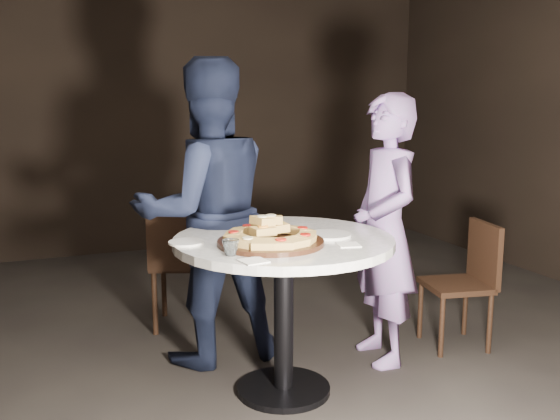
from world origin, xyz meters
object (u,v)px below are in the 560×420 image
Objects in this scene: water_glass at (231,247)px; focaccia_pile at (270,233)px; table at (284,267)px; serving_board at (271,242)px; chair_right at (468,275)px; chair_far at (182,256)px; diner_teal at (385,230)px; diner_navy at (206,213)px.

focaccia_pile is at bearing 28.57° from water_glass.
table is 2.85× the size of serving_board.
chair_right is (1.29, 0.17, -0.23)m from table.
chair_far is 0.57× the size of diner_teal.
diner_navy is at bearing 99.95° from serving_board.
focaccia_pile is at bearing -64.05° from diner_teal.
chair_right is at bearing 11.82° from serving_board.
diner_navy is (-0.24, 0.58, 0.19)m from table.
chair_far is (0.08, 1.32, -0.36)m from water_glass.
diner_teal is (-0.59, 0.02, 0.33)m from chair_right.
chair_right is 0.50× the size of diner_teal.
chair_far is at bearing -89.11° from diner_navy.
diner_teal is at bearing 20.41° from focaccia_pile.
water_glass is at bearing -152.78° from serving_board.
chair_far is at bearing 97.42° from serving_board.
diner_navy is at bearing 112.70° from table.
diner_navy is 1.02m from diner_teal.
diner_navy is (0.11, 0.82, 0.00)m from water_glass.
chair_far is (-0.16, 1.19, -0.34)m from serving_board.
diner_navy reaches higher than chair_far.
chair_far is at bearing 104.34° from table.
chair_right is 1.64m from diner_navy.
chair_far reaches higher than table.
chair_far is 1.34m from diner_teal.
water_glass is at bearing -151.43° from focaccia_pile.
table is 0.47m from water_glass.
diner_navy reaches higher than serving_board.
table is at bearing 109.80° from diner_navy.
table is 1.12m from chair_far.
diner_teal is at bearing 20.82° from serving_board.
water_glass reaches higher than chair_far.
diner_teal is (1.05, 0.43, -0.09)m from water_glass.
table is at bearing -69.55° from diner_teal.
focaccia_pile is at bearing -67.50° from chair_right.
chair_far is 0.50× the size of diner_navy.
diner_navy reaches higher than diner_teal.
serving_board is at bearing -63.64° from diner_teal.
diner_teal is (0.70, 0.19, 0.10)m from table.
water_glass is 0.83m from diner_navy.
diner_teal is (0.82, 0.30, -0.11)m from focaccia_pile.
water_glass is 0.10× the size of chair_right.
diner_navy is at bearing -93.85° from chair_right.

